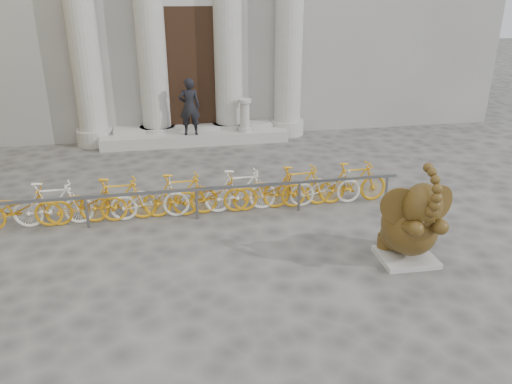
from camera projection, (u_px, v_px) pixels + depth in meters
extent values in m
plane|color=#474442|center=(242.00, 309.00, 7.93)|extent=(80.00, 80.00, 0.00)
cube|color=black|center=(191.00, 69.00, 16.06)|extent=(2.40, 0.16, 4.00)
cylinder|color=#A8A59E|center=(80.00, 14.00, 14.74)|extent=(0.90, 0.90, 8.00)
cylinder|color=#A8A59E|center=(149.00, 13.00, 15.09)|extent=(0.90, 0.90, 8.00)
cylinder|color=#A8A59E|center=(227.00, 13.00, 15.52)|extent=(0.90, 0.90, 8.00)
cylinder|color=#A8A59E|center=(289.00, 12.00, 15.87)|extent=(0.90, 0.90, 8.00)
cube|color=#A8A59E|center=(195.00, 137.00, 16.39)|extent=(6.00, 1.20, 0.36)
cube|color=#A8A59E|center=(406.00, 257.00, 9.35)|extent=(1.04, 0.94, 0.10)
ellipsoid|color=black|center=(403.00, 235.00, 9.41)|extent=(0.87, 0.83, 0.65)
ellipsoid|color=black|center=(409.00, 226.00, 9.12)|extent=(1.00, 1.24, 1.05)
cylinder|color=black|center=(385.00, 241.00, 9.56)|extent=(0.31, 0.31, 0.26)
cylinder|color=black|center=(412.00, 239.00, 9.64)|extent=(0.31, 0.31, 0.26)
cylinder|color=black|center=(409.00, 227.00, 8.64)|extent=(0.26, 0.61, 0.40)
cylinder|color=black|center=(433.00, 225.00, 8.71)|extent=(0.26, 0.61, 0.40)
ellipsoid|color=black|center=(422.00, 206.00, 8.57)|extent=(0.71, 0.67, 0.81)
cylinder|color=black|center=(400.00, 206.00, 8.65)|extent=(0.67, 0.28, 0.69)
cylinder|color=black|center=(437.00, 204.00, 8.75)|extent=(0.67, 0.24, 0.69)
cone|color=beige|center=(420.00, 220.00, 8.43)|extent=(0.12, 0.24, 0.11)
cone|color=beige|center=(433.00, 219.00, 8.47)|extent=(0.13, 0.24, 0.11)
cube|color=slate|center=(196.00, 189.00, 10.74)|extent=(9.23, 0.06, 0.06)
cylinder|color=slate|center=(87.00, 213.00, 10.47)|extent=(0.06, 0.06, 0.70)
cylinder|color=slate|center=(197.00, 204.00, 10.87)|extent=(0.06, 0.06, 0.70)
cylinder|color=slate|center=(299.00, 197.00, 11.28)|extent=(0.06, 0.06, 0.70)
cylinder|color=slate|center=(386.00, 190.00, 11.64)|extent=(0.06, 0.06, 0.70)
imported|color=orange|center=(19.00, 206.00, 10.40)|extent=(1.70, 0.50, 1.00)
imported|color=white|center=(53.00, 204.00, 10.51)|extent=(1.66, 0.47, 1.00)
imported|color=orange|center=(86.00, 202.00, 10.63)|extent=(1.70, 0.50, 1.00)
imported|color=orange|center=(118.00, 199.00, 10.75)|extent=(1.66, 0.47, 1.00)
imported|color=white|center=(150.00, 197.00, 10.87)|extent=(1.70, 0.50, 1.00)
imported|color=orange|center=(180.00, 195.00, 10.98)|extent=(1.66, 0.47, 1.00)
imported|color=orange|center=(211.00, 193.00, 11.10)|extent=(1.70, 0.50, 1.00)
imported|color=white|center=(240.00, 190.00, 11.22)|extent=(1.66, 0.47, 1.00)
imported|color=orange|center=(269.00, 188.00, 11.33)|extent=(1.70, 0.50, 1.00)
imported|color=orange|center=(298.00, 186.00, 11.45)|extent=(1.66, 0.47, 1.00)
imported|color=white|center=(326.00, 184.00, 11.57)|extent=(1.70, 0.50, 1.00)
imported|color=orange|center=(353.00, 182.00, 11.69)|extent=(1.66, 0.47, 1.00)
imported|color=black|center=(190.00, 107.00, 15.64)|extent=(0.67, 0.45, 1.81)
cylinder|color=#A8A59E|center=(245.00, 129.00, 16.31)|extent=(0.43, 0.43, 0.13)
cylinder|color=#A8A59E|center=(245.00, 117.00, 16.15)|extent=(0.30, 0.30, 0.98)
cylinder|color=#A8A59E|center=(245.00, 101.00, 15.95)|extent=(0.43, 0.43, 0.11)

